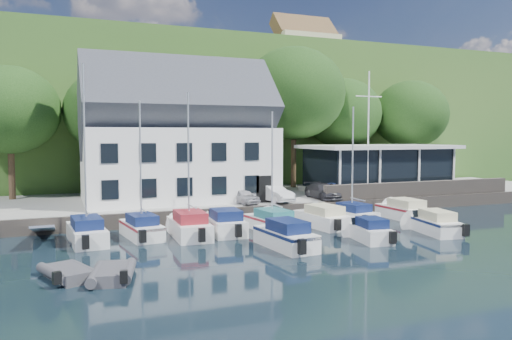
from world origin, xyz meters
The scene contains 34 objects.
ground centered at (0.00, 0.00, 0.00)m, with size 180.00×180.00×0.00m, color black.
quay centered at (0.00, 17.50, 0.50)m, with size 60.00×13.00×1.00m, color gray.
quay_face centered at (0.00, 11.00, 0.50)m, with size 60.00×0.30×1.00m, color #5A5048.
hillside centered at (0.00, 62.00, 8.00)m, with size 160.00×75.00×16.00m, color #2E5A21.
field_patch centered at (8.00, 70.00, 16.15)m, with size 50.00×30.00×0.30m, color #566231.
farmhouse centered at (22.00, 52.00, 20.10)m, with size 10.40×7.00×8.20m, color #C2B790, non-canonical shape.
harbor_building centered at (-7.00, 16.50, 5.35)m, with size 14.40×8.20×8.70m, color white, non-canonical shape.
club_pavilion centered at (11.00, 16.00, 3.05)m, with size 13.20×7.20×4.10m, color black, non-canonical shape.
seawall centered at (12.00, 11.40, 1.60)m, with size 18.00×0.50×1.20m, color #5A5048.
gangway centered at (-16.50, 9.00, 0.00)m, with size 1.20×6.00×1.40m, color silver, non-canonical shape.
car_silver centered at (-3.16, 12.71, 1.55)m, with size 1.31×3.25×1.11m, color #BABABF.
car_white centered at (-0.78, 12.74, 1.66)m, with size 1.39×3.99×1.32m, color silver.
car_dgrey centered at (3.65, 12.89, 1.60)m, with size 1.68×4.14×1.20m, color #2E2E33.
car_blue centered at (5.37, 13.26, 1.63)m, with size 1.44×3.66×1.25m, color #2E468E.
flagpole centered at (7.89, 13.03, 6.07)m, with size 2.43×0.20×10.14m, color white, non-canonical shape.
tree_0 centered at (-18.99, 21.56, 6.17)m, with size 7.56×7.56×10.33m, color black, non-canonical shape.
tree_1 centered at (-11.47, 21.68, 6.16)m, with size 7.55×7.55×10.32m, color black, non-canonical shape.
tree_2 centered at (-2.69, 21.33, 6.94)m, with size 8.69×8.69×11.88m, color black, non-canonical shape.
tree_3 centered at (5.36, 21.63, 7.67)m, with size 9.76×9.76×13.33m, color black, non-canonical shape.
tree_4 centered at (11.43, 22.76, 6.38)m, with size 7.87×7.87×10.76m, color black, non-canonical shape.
tree_5 centered at (18.92, 21.48, 6.35)m, with size 7.83×7.83×10.70m, color black, non-canonical shape.
boat_r1_0 centered at (-14.26, 7.65, 4.53)m, with size 1.91×6.59×9.05m, color white, non-canonical shape.
boat_r1_1 centered at (-11.21, 7.87, 4.33)m, with size 1.79×5.83×8.66m, color white, non-canonical shape.
boat_r1_2 centered at (-8.59, 7.04, 4.76)m, with size 2.05×6.48×9.53m, color white, non-canonical shape.
boat_r1_3 centered at (-6.33, 7.17, 0.76)m, with size 2.02×5.53×1.53m, color white, non-canonical shape.
boat_r1_4 centered at (-3.24, 7.09, 4.16)m, with size 2.02×6.21×8.31m, color white, non-canonical shape.
boat_r1_5 centered at (0.33, 7.04, 0.72)m, with size 2.09×6.17×1.45m, color white, non-canonical shape.
boat_r1_6 centered at (2.95, 7.61, 4.20)m, with size 1.91×5.45×8.39m, color white, non-canonical shape.
boat_r1_7 centered at (7.28, 7.58, 0.73)m, with size 2.08×6.22×1.46m, color white, non-canonical shape.
boat_r2_2 centered at (-4.53, 2.36, 0.77)m, with size 1.87×6.16×1.54m, color white, non-canonical shape.
boat_r2_3 centered at (0.66, 2.20, 0.67)m, with size 1.63×4.61×1.35m, color white, non-canonical shape.
boat_r2_4 centered at (5.60, 2.60, 0.72)m, with size 1.74×5.70×1.43m, color white, non-canonical shape.
dinghy_0 centered at (-15.33, 0.52, 0.34)m, with size 1.75×2.92×0.68m, color #3D3D42, non-canonical shape.
dinghy_1 centered at (-13.67, -0.23, 0.35)m, with size 1.81×3.02×0.70m, color #3D3D42, non-canonical shape.
Camera 1 is at (-15.68, -21.31, 5.98)m, focal length 35.00 mm.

